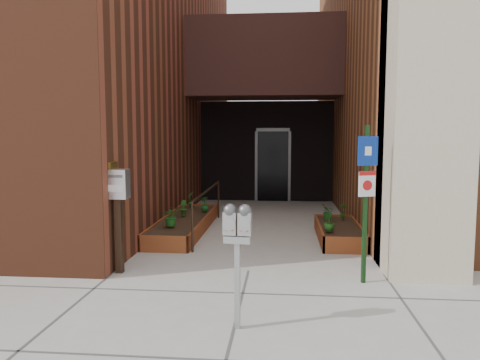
# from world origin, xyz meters

# --- Properties ---
(ground) EXTENTS (80.00, 80.00, 0.00)m
(ground) POSITION_xyz_m (0.00, 0.00, 0.00)
(ground) COLOR #9E9991
(ground) RESTS_ON ground
(architecture) EXTENTS (20.00, 14.60, 10.00)m
(architecture) POSITION_xyz_m (-0.18, 6.89, 4.98)
(architecture) COLOR brown
(architecture) RESTS_ON ground
(planter_left) EXTENTS (0.90, 3.60, 0.30)m
(planter_left) POSITION_xyz_m (-1.55, 2.70, 0.13)
(planter_left) COLOR brown
(planter_left) RESTS_ON ground
(planter_right) EXTENTS (0.80, 2.20, 0.30)m
(planter_right) POSITION_xyz_m (1.60, 2.20, 0.13)
(planter_right) COLOR brown
(planter_right) RESTS_ON ground
(handrail) EXTENTS (0.04, 3.34, 0.90)m
(handrail) POSITION_xyz_m (-1.05, 2.65, 0.75)
(handrail) COLOR black
(handrail) RESTS_ON ground
(parking_meter) EXTENTS (0.31, 0.15, 1.34)m
(parking_meter) POSITION_xyz_m (0.04, -2.08, 1.04)
(parking_meter) COLOR #9E9EA0
(parking_meter) RESTS_ON ground
(sign_post) EXTENTS (0.28, 0.13, 2.18)m
(sign_post) POSITION_xyz_m (1.64, -0.42, 1.34)
(sign_post) COLOR black
(sign_post) RESTS_ON ground
(payment_dropbox) EXTENTS (0.31, 0.24, 1.54)m
(payment_dropbox) POSITION_xyz_m (-1.90, -0.26, 1.11)
(payment_dropbox) COLOR black
(payment_dropbox) RESTS_ON ground
(shrub_left_a) EXTENTS (0.42, 0.42, 0.38)m
(shrub_left_a) POSITION_xyz_m (-1.60, 1.76, 0.49)
(shrub_left_a) COLOR #1E611B
(shrub_left_a) RESTS_ON planter_left
(shrub_left_b) EXTENTS (0.25, 0.25, 0.33)m
(shrub_left_b) POSITION_xyz_m (-1.62, 2.90, 0.46)
(shrub_left_b) COLOR #235819
(shrub_left_b) RESTS_ON planter_left
(shrub_left_c) EXTENTS (0.26, 0.26, 0.33)m
(shrub_left_c) POSITION_xyz_m (-1.25, 3.49, 0.47)
(shrub_left_c) COLOR #17511A
(shrub_left_c) RESTS_ON planter_left
(shrub_left_d) EXTENTS (0.24, 0.24, 0.36)m
(shrub_left_d) POSITION_xyz_m (-1.70, 4.08, 0.48)
(shrub_left_d) COLOR #1F5A19
(shrub_left_d) RESTS_ON planter_left
(shrub_right_a) EXTENTS (0.22, 0.22, 0.35)m
(shrub_right_a) POSITION_xyz_m (1.35, 1.58, 0.48)
(shrub_right_a) COLOR #1F5418
(shrub_right_a) RESTS_ON planter_right
(shrub_right_b) EXTENTS (0.23, 0.23, 0.33)m
(shrub_right_b) POSITION_xyz_m (1.75, 2.84, 0.46)
(shrub_right_b) COLOR #2B5D1A
(shrub_right_b) RESTS_ON planter_right
(shrub_right_c) EXTENTS (0.30, 0.30, 0.30)m
(shrub_right_c) POSITION_xyz_m (1.44, 2.75, 0.45)
(shrub_right_c) COLOR #19591E
(shrub_right_c) RESTS_ON planter_right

